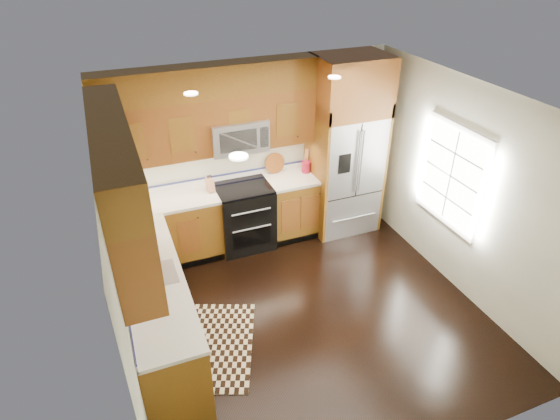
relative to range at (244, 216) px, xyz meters
name	(u,v)px	position (x,y,z in m)	size (l,w,h in m)	color
ground	(308,313)	(0.25, -1.67, -0.47)	(4.00, 4.00, 0.00)	black
wall_back	(252,151)	(0.25, 0.33, 0.83)	(4.00, 0.02, 2.60)	silver
wall_left	(117,266)	(-1.75, -1.67, 0.83)	(0.02, 4.00, 2.60)	silver
wall_right	(462,190)	(2.25, -1.67, 0.83)	(0.02, 4.00, 2.60)	silver
window	(452,176)	(2.23, -1.47, 0.93)	(0.04, 1.10, 1.30)	white
base_cabinets	(188,264)	(-0.98, -0.77, -0.02)	(2.85, 3.00, 0.90)	brown
countertop	(193,225)	(-0.84, -0.65, 0.45)	(2.86, 3.01, 0.04)	silver
upper_cabinets	(177,138)	(-0.90, -0.58, 1.56)	(2.85, 3.00, 1.15)	brown
range	(244,216)	(0.00, 0.00, 0.00)	(0.76, 0.67, 0.95)	black
microwave	(238,135)	(0.00, 0.13, 1.19)	(0.76, 0.40, 0.42)	#B2B2B7
refrigerator	(346,147)	(1.55, -0.04, 0.83)	(0.98, 0.75, 2.60)	#B2B2B7
sink_faucet	(147,271)	(-1.48, -1.44, 0.52)	(0.54, 0.44, 0.37)	#B2B2B7
rug	(217,345)	(-0.90, -1.76, -0.46)	(0.78, 1.30, 0.01)	black
knife_block	(210,185)	(-0.44, 0.07, 0.57)	(0.10, 0.13, 0.24)	tan
utensil_crock	(306,164)	(1.00, 0.12, 0.60)	(0.15, 0.15, 0.36)	#A91432
cutting_board	(275,172)	(0.57, 0.27, 0.48)	(0.30, 0.30, 0.02)	brown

